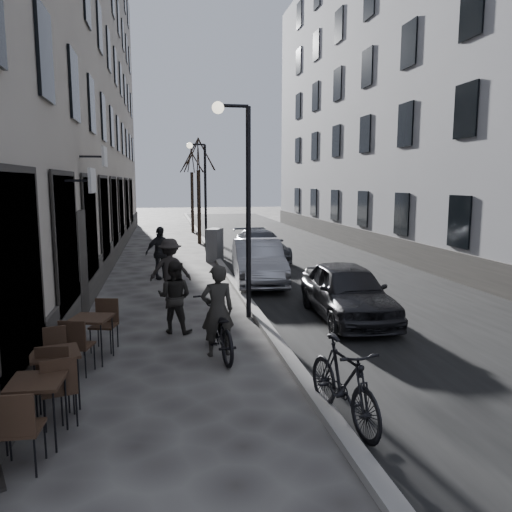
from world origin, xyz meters
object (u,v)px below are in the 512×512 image
object	(u,v)px
moped	(343,382)
pedestrian_near	(175,297)
pedestrian_far	(160,253)
tree_far	(192,160)
car_mid	(258,262)
bistro_set_c	(92,334)
streetlamp_far	(202,184)
bicycle	(218,328)
car_near	(347,291)
bistro_set_a	(36,405)
car_far	(261,245)
bistro_set_b	(56,373)
tree_near	(198,155)
streetlamp_near	(241,187)
utility_cabinet	(215,245)
pedestrian_mid	(170,270)

from	to	relation	value
moped	pedestrian_near	bearing A→B (deg)	106.72
pedestrian_far	tree_far	bearing A→B (deg)	55.40
car_mid	bistro_set_c	bearing A→B (deg)	-118.86
streetlamp_far	bicycle	world-z (taller)	streetlamp_far
moped	pedestrian_far	bearing A→B (deg)	94.63
car_near	bistro_set_c	bearing A→B (deg)	-158.97
car_near	bistro_set_a	bearing A→B (deg)	-138.53
car_near	pedestrian_near	bearing A→B (deg)	-172.51
car_far	bistro_set_b	bearing A→B (deg)	-117.12
bistro_set_b	bistro_set_c	world-z (taller)	bistro_set_c
tree_near	car_mid	world-z (taller)	tree_near
streetlamp_far	pedestrian_near	distance (m)	13.26
streetlamp_near	bistro_set_c	world-z (taller)	streetlamp_near
utility_cabinet	car_far	world-z (taller)	utility_cabinet
streetlamp_far	tree_far	size ratio (longest dim) A/B	0.89
pedestrian_near	moped	distance (m)	5.11
bicycle	pedestrian_mid	distance (m)	4.77
tree_near	bistro_set_b	distance (m)	20.06
streetlamp_near	pedestrian_far	world-z (taller)	streetlamp_near
streetlamp_near	bistro_set_a	world-z (taller)	streetlamp_near
pedestrian_far	car_mid	size ratio (longest dim) A/B	0.42
streetlamp_far	car_near	distance (m)	13.07
car_far	moped	bearing A→B (deg)	-100.56
tree_far	pedestrian_near	size ratio (longest dim) A/B	3.58
car_near	moped	size ratio (longest dim) A/B	2.07
car_near	moped	xyz separation A→B (m)	(-1.95, -4.99, -0.10)
bistro_set_a	utility_cabinet	world-z (taller)	utility_cabinet
pedestrian_mid	pedestrian_far	xyz separation A→B (m)	(-0.29, 3.23, 0.03)
tree_near	bistro_set_c	bearing A→B (deg)	-100.51
bistro_set_b	moped	distance (m)	4.15
utility_cabinet	pedestrian_far	bearing A→B (deg)	-97.35
tree_far	bistro_set_b	size ratio (longest dim) A/B	3.32
streetlamp_far	car_far	distance (m)	4.62
bistro_set_c	moped	bearing A→B (deg)	-25.84
pedestrian_near	car_near	size ratio (longest dim) A/B	0.40
bistro_set_a	moped	bearing A→B (deg)	-0.01
tree_far	car_far	xyz separation A→B (m)	(2.14, -12.17, -4.04)
bistro_set_c	bicycle	xyz separation A→B (m)	(2.30, -0.10, 0.03)
utility_cabinet	car_far	xyz separation A→B (m)	(1.94, -0.15, -0.06)
car_far	tree_far	bearing A→B (deg)	96.06
bicycle	car_far	xyz separation A→B (m)	(3.07, 11.41, 0.08)
streetlamp_near	bistro_set_b	distance (m)	6.12
pedestrian_near	bistro_set_c	bearing A→B (deg)	66.45
utility_cabinet	bicycle	world-z (taller)	utility_cabinet
pedestrian_near	bistro_set_a	bearing A→B (deg)	89.26
car_near	car_far	size ratio (longest dim) A/B	0.93
pedestrian_near	car_far	distance (m)	10.51
bistro_set_c	utility_cabinet	xyz separation A→B (m)	(3.44, 11.46, 0.17)
tree_near	bicycle	world-z (taller)	tree_near
bicycle	car_mid	size ratio (longest dim) A/B	0.47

